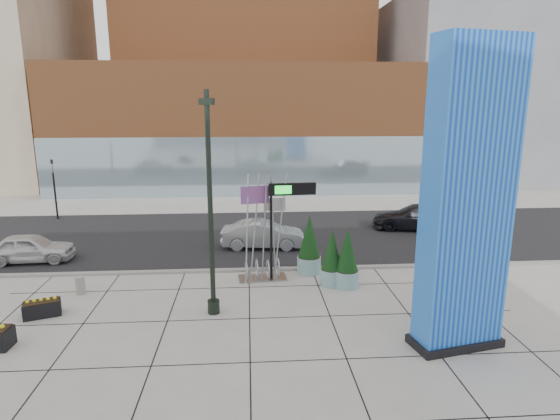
{
  "coord_description": "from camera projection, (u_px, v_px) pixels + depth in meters",
  "views": [
    {
      "loc": [
        1.02,
        -16.95,
        7.8
      ],
      "look_at": [
        2.33,
        2.0,
        3.41
      ],
      "focal_mm": 30.0,
      "sensor_mm": 36.0,
      "label": 1
    }
  ],
  "objects": [
    {
      "name": "round_planter_mid",
      "position": [
        347.0,
        259.0,
        19.99
      ],
      "size": [
        1.05,
        1.05,
        2.63
      ],
      "color": "#82ADAF",
      "rests_on": "ground"
    },
    {
      "name": "overhead_street_sign",
      "position": [
        288.0,
        198.0,
        20.22
      ],
      "size": [
        2.07,
        0.35,
        4.39
      ],
      "rotation": [
        0.0,
        0.0,
        0.08
      ],
      "color": "black",
      "rests_on": "ground"
    },
    {
      "name": "car_dark_east",
      "position": [
        416.0,
        217.0,
        29.23
      ],
      "size": [
        5.7,
        3.31,
        1.55
      ],
      "primitive_type": "imported",
      "rotation": [
        0.0,
        0.0,
        -1.79
      ],
      "color": "black",
      "rests_on": "ground"
    },
    {
      "name": "tower_glass_front",
      "position": [
        248.0,
        167.0,
        39.25
      ],
      "size": [
        34.0,
        0.6,
        5.0
      ],
      "primitive_type": "cube",
      "color": "#8CA5B2",
      "rests_on": "ground"
    },
    {
      "name": "traffic_signal",
      "position": [
        54.0,
        186.0,
        31.42
      ],
      "size": [
        0.15,
        0.18,
        4.1
      ],
      "color": "black",
      "rests_on": "ground"
    },
    {
      "name": "building_grey_parking",
      "position": [
        485.0,
        90.0,
        49.0
      ],
      "size": [
        20.0,
        18.0,
        18.0
      ],
      "primitive_type": "cube",
      "color": "slate",
      "rests_on": "ground"
    },
    {
      "name": "blue_pylon",
      "position": [
        467.0,
        206.0,
        14.37
      ],
      "size": [
        3.13,
        1.9,
        9.72
      ],
      "rotation": [
        0.0,
        0.0,
        0.22
      ],
      "color": "blue",
      "rests_on": "ground"
    },
    {
      "name": "round_planter_west",
      "position": [
        309.0,
        246.0,
        21.63
      ],
      "size": [
        1.11,
        1.11,
        2.78
      ],
      "color": "#82ADAF",
      "rests_on": "ground"
    },
    {
      "name": "round_planter_east",
      "position": [
        332.0,
        258.0,
        20.25
      ],
      "size": [
        1.01,
        1.01,
        2.52
      ],
      "color": "#82ADAF",
      "rests_on": "ground"
    },
    {
      "name": "curb_edge",
      "position": [
        228.0,
        270.0,
        22.04
      ],
      "size": [
        80.0,
        0.3,
        0.12
      ],
      "primitive_type": "cube",
      "color": "gray",
      "rests_on": "ground"
    },
    {
      "name": "box_planter_north",
      "position": [
        42.0,
        308.0,
        17.41
      ],
      "size": [
        1.43,
        1.04,
        0.71
      ],
      "rotation": [
        0.0,
        0.0,
        0.35
      ],
      "color": "black",
      "rests_on": "ground"
    },
    {
      "name": "ground",
      "position": [
        224.0,
        308.0,
        18.17
      ],
      "size": [
        160.0,
        160.0,
        0.0
      ],
      "primitive_type": "plane",
      "color": "#9E9991",
      "rests_on": "ground"
    },
    {
      "name": "car_silver_mid",
      "position": [
        263.0,
        235.0,
        25.51
      ],
      "size": [
        4.61,
        1.9,
        1.48
      ],
      "primitive_type": "imported",
      "rotation": [
        0.0,
        0.0,
        1.5
      ],
      "color": "#969A9D",
      "rests_on": "ground"
    },
    {
      "name": "public_art_sculpture",
      "position": [
        263.0,
        252.0,
        20.9
      ],
      "size": [
        2.22,
        1.26,
        4.84
      ],
      "rotation": [
        0.0,
        0.0,
        0.09
      ],
      "color": "#A8AAAD",
      "rests_on": "ground"
    },
    {
      "name": "tower_podium",
      "position": [
        247.0,
        128.0,
        43.24
      ],
      "size": [
        34.0,
        10.0,
        11.0
      ],
      "primitive_type": "cube",
      "color": "#9B562D",
      "rests_on": "ground"
    },
    {
      "name": "street_asphalt",
      "position": [
        232.0,
        236.0,
        27.88
      ],
      "size": [
        80.0,
        12.0,
        0.02
      ],
      "primitive_type": "cube",
      "color": "black",
      "rests_on": "ground"
    },
    {
      "name": "car_white_west",
      "position": [
        30.0,
        248.0,
        23.25
      ],
      "size": [
        4.25,
        1.92,
        1.41
      ],
      "primitive_type": "imported",
      "rotation": [
        0.0,
        0.0,
        1.63
      ],
      "color": "silver",
      "rests_on": "ground"
    },
    {
      "name": "concrete_bollard",
      "position": [
        80.0,
        285.0,
        19.41
      ],
      "size": [
        0.39,
        0.39,
        0.75
      ],
      "primitive_type": "cylinder",
      "color": "gray",
      "rests_on": "ground"
    },
    {
      "name": "lamp_post",
      "position": [
        211.0,
        227.0,
        16.98
      ],
      "size": [
        0.56,
        0.45,
        8.23
      ],
      "rotation": [
        0.0,
        0.0,
        -0.36
      ],
      "color": "black",
      "rests_on": "ground"
    }
  ]
}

